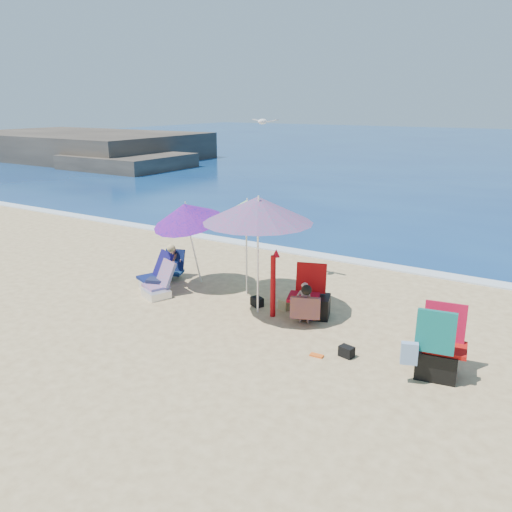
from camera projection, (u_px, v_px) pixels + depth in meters
The scene contains 20 objects.
ground at pixel (242, 325), 10.19m from camera, with size 120.00×120.00×0.00m.
foam at pixel (344, 259), 14.35m from camera, with size 120.00×0.50×0.04m.
headland at pixel (84, 151), 39.89m from camera, with size 20.50×11.50×2.60m.
umbrella_turquoise at pixel (258, 210), 10.07m from camera, with size 2.62×2.62×2.47m.
umbrella_striped at pixel (247, 211), 11.31m from camera, with size 1.73×1.73×2.18m.
umbrella_blue at pixel (186, 213), 11.74m from camera, with size 1.79×1.85×2.16m.
furled_umbrella at pixel (274, 280), 10.39m from camera, with size 0.18×0.19×1.41m.
chair_navy at pixel (156, 279), 12.16m from camera, with size 0.91×0.93×0.82m.
chair_rainbow at pixel (159, 287), 11.68m from camera, with size 0.81×0.88×0.76m.
camp_chair_left at pixel (313, 301), 10.52m from camera, with size 0.88×0.92×1.06m.
camp_chair_right at pixel (437, 351), 8.17m from camera, with size 0.91×1.03×1.18m.
person_center at pixel (305, 304), 10.12m from camera, with size 0.69×0.66×0.84m.
person_left at pixel (174, 262), 12.82m from camera, with size 0.65×0.68×0.89m.
bag_navy_a at pixel (156, 285), 11.95m from camera, with size 0.46×0.40×0.30m.
bag_black_a at pixel (257, 302), 11.11m from camera, with size 0.32×0.29×0.19m.
bag_tan at pixel (285, 305), 10.93m from camera, with size 0.29×0.24×0.21m.
bag_navy_b at pixel (430, 324), 9.90m from camera, with size 0.39×0.30×0.28m.
bag_black_b at pixel (347, 352), 8.90m from camera, with size 0.27×0.22×0.19m.
orange_item at pixel (317, 355), 8.93m from camera, with size 0.23×0.12×0.03m.
seagull at pixel (263, 122), 11.63m from camera, with size 0.70×0.33×0.12m.
Camera 1 is at (5.17, -7.85, 4.17)m, focal length 36.79 mm.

